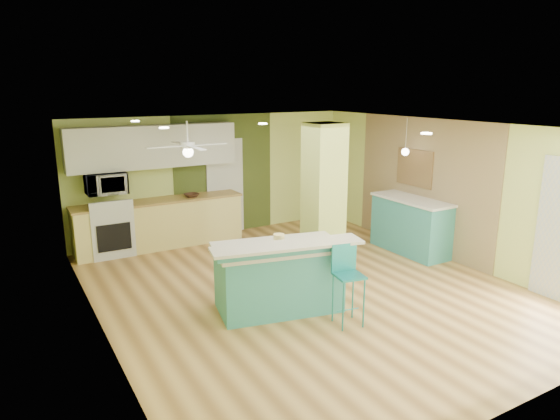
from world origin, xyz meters
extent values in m
cube|color=brown|center=(0.00, 0.00, -0.01)|extent=(6.00, 7.00, 0.01)
cube|color=white|center=(0.00, 0.00, 2.50)|extent=(6.00, 7.00, 0.01)
cube|color=#D2E47A|center=(0.00, 3.50, 1.25)|extent=(6.00, 0.01, 2.50)
cube|color=#D2E47A|center=(0.00, -3.50, 1.25)|extent=(6.00, 0.01, 2.50)
cube|color=#D2E47A|center=(-3.00, 0.00, 1.25)|extent=(0.01, 7.00, 2.50)
cube|color=#D2E47A|center=(3.00, 0.00, 1.25)|extent=(0.01, 7.00, 2.50)
cube|color=#82694A|center=(2.99, 0.60, 1.25)|extent=(0.02, 3.40, 2.50)
cube|color=#455321|center=(0.20, 3.49, 1.25)|extent=(2.20, 0.02, 2.50)
cube|color=silver|center=(0.20, 3.46, 1.00)|extent=(0.82, 0.05, 2.00)
cube|color=#B1BE58|center=(0.65, 0.50, 1.25)|extent=(0.55, 0.55, 2.50)
cube|color=#E9D57A|center=(-1.30, 3.20, 0.45)|extent=(3.20, 0.60, 0.90)
cube|color=olive|center=(-1.30, 3.20, 0.92)|extent=(3.25, 0.63, 0.04)
cube|color=silver|center=(-2.25, 3.20, 0.45)|extent=(0.76, 0.64, 0.90)
cube|color=black|center=(-2.25, 2.87, 0.42)|extent=(0.59, 0.02, 0.50)
cube|color=silver|center=(-2.25, 2.90, 0.99)|extent=(0.76, 0.06, 0.18)
cube|color=silver|center=(-1.30, 3.32, 1.95)|extent=(3.20, 0.34, 0.80)
imported|color=white|center=(-2.25, 3.20, 1.35)|extent=(0.70, 0.48, 0.39)
cylinder|color=white|center=(-1.10, 2.00, 2.30)|extent=(0.03, 0.03, 0.40)
cylinder|color=white|center=(-1.10, 2.00, 2.10)|extent=(0.24, 0.24, 0.10)
sphere|color=white|center=(-1.10, 2.00, 1.98)|extent=(0.18, 0.18, 0.18)
cylinder|color=silver|center=(2.65, 0.75, 2.19)|extent=(0.01, 0.01, 0.62)
sphere|color=white|center=(2.65, 0.75, 1.88)|extent=(0.14, 0.14, 0.14)
cube|color=brown|center=(2.96, 0.80, 1.55)|extent=(0.03, 0.90, 0.70)
cube|color=teal|center=(-0.71, -0.39, 0.44)|extent=(1.81, 1.16, 0.88)
cube|color=beige|center=(-0.71, -0.39, 0.91)|extent=(1.92, 1.28, 0.05)
cube|color=teal|center=(-0.79, -0.77, 1.00)|extent=(1.87, 0.53, 0.13)
cube|color=beige|center=(-0.79, -0.77, 1.06)|extent=(2.06, 0.82, 0.04)
cylinder|color=teal|center=(-0.34, -1.39, 0.34)|extent=(0.02, 0.02, 0.67)
cylinder|color=teal|center=(-0.04, -1.44, 0.34)|extent=(0.02, 0.02, 0.67)
cylinder|color=teal|center=(-0.29, -1.09, 0.34)|extent=(0.02, 0.02, 0.67)
cylinder|color=teal|center=(0.01, -1.14, 0.34)|extent=(0.02, 0.02, 0.67)
cube|color=teal|center=(-0.17, -1.27, 0.69)|extent=(0.41, 0.41, 0.03)
cube|color=teal|center=(-0.14, -1.11, 0.89)|extent=(0.35, 0.09, 0.37)
cube|color=teal|center=(2.70, 0.53, 0.50)|extent=(0.64, 1.55, 0.99)
cube|color=silver|center=(2.70, 0.53, 1.02)|extent=(0.68, 1.61, 0.04)
imported|color=#392117|center=(-0.67, 3.11, 0.98)|extent=(0.33, 0.33, 0.07)
cylinder|color=yellow|center=(-0.69, -0.36, 1.01)|extent=(0.15, 0.15, 0.15)
camera|label=1|loc=(-3.97, -6.04, 3.07)|focal=32.00mm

